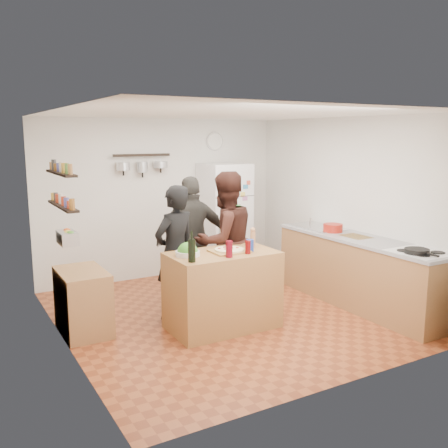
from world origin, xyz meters
TOP-DOWN VIEW (x-y plane):
  - room_shell at (0.00, 0.39)m, footprint 4.20×4.20m
  - prep_island at (-0.28, -0.35)m, footprint 1.25×0.72m
  - pizza_board at (-0.20, -0.37)m, footprint 0.42×0.34m
  - pizza at (-0.20, -0.37)m, footprint 0.34×0.34m
  - salad_bowl at (-0.70, -0.30)m, footprint 0.28×0.28m
  - wine_bottle at (-0.78, -0.57)m, footprint 0.08×0.08m
  - wine_glass_near at (-0.33, -0.59)m, footprint 0.08×0.08m
  - wine_glass_far at (-0.06, -0.55)m, footprint 0.06×0.06m
  - pepper_mill at (0.17, -0.30)m, footprint 0.06×0.06m
  - salt_canister at (0.02, -0.47)m, footprint 0.09×0.09m
  - person_left at (-0.62, 0.23)m, footprint 0.70×0.57m
  - person_center at (0.08, 0.22)m, footprint 0.94×0.77m
  - person_back at (-0.12, 0.76)m, footprint 1.06×0.58m
  - counter_run at (1.70, -0.55)m, footprint 0.63×2.63m
  - stove_top at (1.70, -1.50)m, footprint 0.60×0.62m
  - skillet at (1.60, -1.53)m, footprint 0.28×0.28m
  - sink at (1.70, 0.30)m, footprint 0.50×0.80m
  - cutting_board at (1.70, -0.46)m, footprint 0.30×0.40m
  - red_bowl at (1.65, -0.07)m, footprint 0.27×0.27m
  - fridge at (0.95, 1.75)m, footprint 0.70×0.68m
  - wall_clock at (0.95, 2.08)m, footprint 0.30×0.03m
  - spice_shelf_lower at (-1.93, 0.20)m, footprint 0.12×1.00m
  - spice_shelf_upper at (-1.93, 0.20)m, footprint 0.12×1.00m
  - produce_basket at (-1.90, 0.20)m, footprint 0.18×0.35m
  - side_table at (-1.74, 0.32)m, footprint 0.50×0.80m
  - pot_rack at (-0.35, 2.00)m, footprint 0.90×0.04m

SIDE VIEW (x-z plane):
  - side_table at x=-1.74m, z-range 0.00..0.73m
  - counter_run at x=1.70m, z-range 0.00..0.90m
  - prep_island at x=-0.28m, z-range 0.00..0.91m
  - person_left at x=-0.62m, z-range 0.00..1.66m
  - person_back at x=-0.12m, z-range 0.00..1.71m
  - person_center at x=0.08m, z-range 0.00..1.80m
  - fridge at x=0.95m, z-range 0.00..1.80m
  - stove_top at x=1.70m, z-range 0.90..0.92m
  - cutting_board at x=1.70m, z-range 0.90..0.92m
  - sink at x=1.70m, z-range 0.90..0.93m
  - pizza_board at x=-0.20m, z-range 0.91..0.93m
  - salad_bowl at x=-0.70m, z-range 0.91..0.97m
  - pizza at x=-0.20m, z-range 0.93..0.95m
  - skillet at x=1.60m, z-range 0.92..0.97m
  - red_bowl at x=1.65m, z-range 0.92..1.03m
  - salt_canister at x=0.02m, z-range 0.91..1.05m
  - wine_glass_far at x=-0.06m, z-range 0.91..1.06m
  - wine_glass_near at x=-0.33m, z-range 0.91..1.10m
  - pepper_mill at x=0.17m, z-range 0.91..1.11m
  - wine_bottle at x=-0.78m, z-range 0.91..1.16m
  - produce_basket at x=-1.90m, z-range 1.08..1.22m
  - room_shell at x=0.00m, z-range -0.85..3.35m
  - spice_shelf_lower at x=-1.93m, z-range 1.49..1.51m
  - spice_shelf_upper at x=-1.93m, z-range 1.84..1.86m
  - pot_rack at x=-0.35m, z-range 1.93..1.97m
  - wall_clock at x=0.95m, z-range 2.00..2.30m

